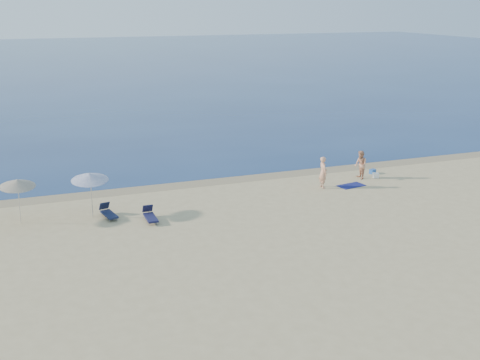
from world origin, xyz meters
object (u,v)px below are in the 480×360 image
object	(u,v)px
person_right	(361,165)
blue_cooler	(373,171)
umbrella_near	(90,177)
person_left	(323,172)

from	to	relation	value
person_right	blue_cooler	bearing A→B (deg)	124.03
person_right	blue_cooler	distance (m)	1.72
person_right	umbrella_near	bearing A→B (deg)	-79.24
person_left	person_right	size ratio (longest dim) A/B	1.07
person_right	umbrella_near	size ratio (longest dim) A/B	0.73
person_left	blue_cooler	xyz separation A→B (m)	(4.48, 1.61, -0.81)
person_left	umbrella_near	size ratio (longest dim) A/B	0.78
person_left	person_right	bearing A→B (deg)	-70.10
person_left	umbrella_near	xyz separation A→B (m)	(-13.61, -0.38, 1.17)
person_left	umbrella_near	world-z (taller)	umbrella_near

